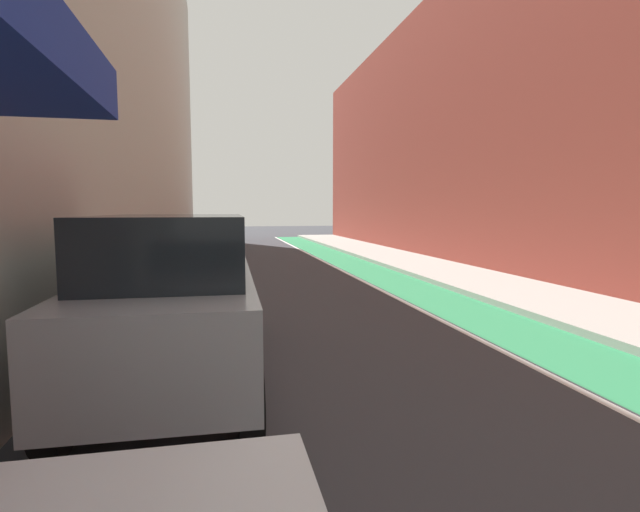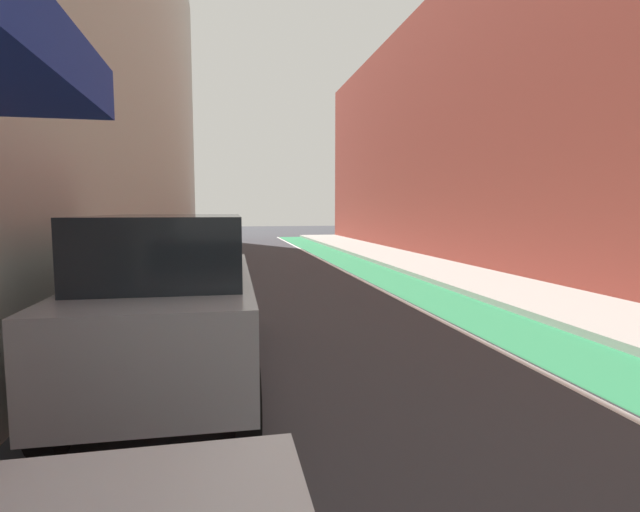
{
  "view_description": "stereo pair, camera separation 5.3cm",
  "coord_description": "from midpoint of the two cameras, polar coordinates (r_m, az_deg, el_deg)",
  "views": [
    {
      "loc": [
        -2.04,
        5.06,
        2.05
      ],
      "look_at": [
        -0.22,
        13.75,
        1.18
      ],
      "focal_mm": 26.78,
      "sensor_mm": 36.0,
      "label": 1
    },
    {
      "loc": [
        -1.99,
        5.05,
        2.05
      ],
      "look_at": [
        -0.22,
        13.75,
        1.18
      ],
      "focal_mm": 26.78,
      "sensor_mm": 36.0,
      "label": 2
    }
  ],
  "objects": [
    {
      "name": "sidewalk_right",
      "position": [
        15.91,
        14.41,
        -1.74
      ],
      "size": [
        2.71,
        42.4,
        0.14
      ],
      "primitive_type": "cube",
      "color": "#A8A59E",
      "rests_on": "ground"
    },
    {
      "name": "building_facade_right",
      "position": [
        19.05,
        19.21,
        15.19
      ],
      "size": [
        2.4,
        38.4,
        10.65
      ],
      "primitive_type": "cube",
      "color": "brown",
      "rests_on": "ground"
    },
    {
      "name": "bike_lane_paint",
      "position": [
        15.09,
        7.04,
        -2.26
      ],
      "size": [
        1.6,
        42.4,
        0.0
      ],
      "primitive_type": "cube",
      "color": "#2D8451",
      "rests_on": "ground"
    },
    {
      "name": "parked_suv_silver",
      "position": [
        6.03,
        -17.07,
        -4.51
      ],
      "size": [
        1.93,
        4.75,
        1.98
      ],
      "color": "#9EA0A8",
      "rests_on": "ground"
    },
    {
      "name": "lane_divider_stripe",
      "position": [
        14.83,
        3.74,
        -2.36
      ],
      "size": [
        0.12,
        42.4,
        0.0
      ],
      "primitive_type": "cube",
      "color": "white",
      "rests_on": "ground"
    },
    {
      "name": "ground_plane",
      "position": [
        12.48,
        -2.36,
        -3.87
      ],
      "size": [
        93.29,
        93.29,
        0.0
      ],
      "primitive_type": "plane",
      "color": "#38383D"
    }
  ]
}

